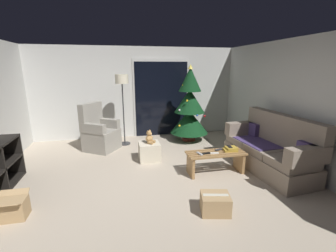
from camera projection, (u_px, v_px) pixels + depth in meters
name	position (u px, v px, depth m)	size (l,w,h in m)	color
ground_plane	(154.00, 186.00, 3.91)	(7.00, 7.00, 0.00)	#B2A38E
wall_back	(136.00, 93.00, 6.49)	(5.72, 0.12, 2.50)	silver
wall_right	(308.00, 107.00, 4.19)	(0.12, 6.00, 2.50)	silver
patio_door_frame	(161.00, 98.00, 6.60)	(1.60, 0.02, 2.20)	silver
patio_door_glass	(162.00, 99.00, 6.60)	(1.50, 0.02, 2.10)	black
couch	(270.00, 150.00, 4.45)	(0.92, 1.99, 1.08)	gray
coffee_table	(216.00, 159.00, 4.32)	(1.10, 0.40, 0.41)	#9E7547
remote_silver	(199.00, 154.00, 4.18)	(0.04, 0.16, 0.02)	#ADADB2
remote_white	(214.00, 153.00, 4.21)	(0.04, 0.16, 0.02)	silver
remote_graphite	(219.00, 150.00, 4.39)	(0.04, 0.16, 0.02)	#333338
remote_black	(206.00, 153.00, 4.20)	(0.04, 0.16, 0.02)	black
book_stack	(231.00, 149.00, 4.35)	(0.27, 0.21, 0.07)	#B79333
cell_phone	(230.00, 146.00, 4.36)	(0.07, 0.14, 0.01)	black
christmas_tree	(190.00, 108.00, 6.12)	(1.01, 1.01, 2.02)	#4C1E19
armchair	(100.00, 133.00, 5.54)	(0.95, 0.95, 1.13)	gray
floor_lamp	(122.00, 86.00, 5.64)	(0.32, 0.32, 1.78)	#2D2D30
ottoman	(149.00, 151.00, 4.95)	(0.44, 0.44, 0.38)	beige
teddy_bear_honey	(149.00, 138.00, 4.87)	(0.22, 0.21, 0.29)	tan
cardboard_box_open_near_shelf	(11.00, 209.00, 3.03)	(0.39, 0.43, 0.32)	tan
cardboard_box_taped_mid_floor	(215.00, 204.00, 3.16)	(0.45, 0.40, 0.27)	tan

